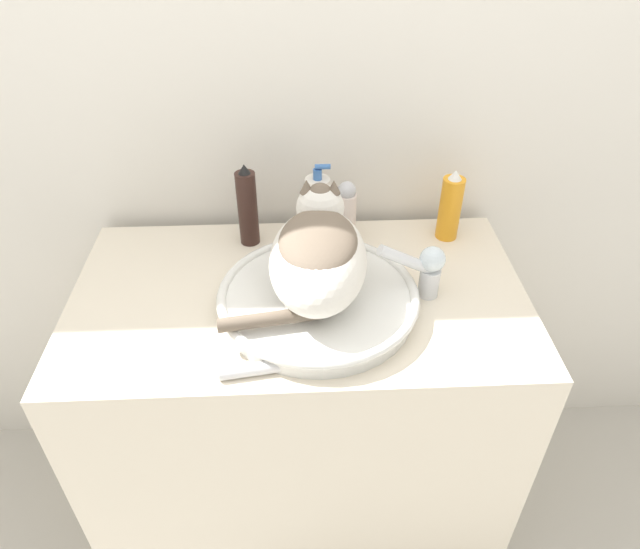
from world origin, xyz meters
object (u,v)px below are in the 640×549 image
cat (319,252)px  soap_pump_bottle (319,209)px  cream_tube (263,368)px  deodorant_stick (348,212)px  hairspray_can_black (249,207)px  faucet (427,268)px  spray_bottle_trigger (452,207)px

cat → soap_pump_bottle: 0.25m
cat → soap_pump_bottle: size_ratio=1.61×
soap_pump_bottle → cream_tube: (-0.12, -0.44, -0.07)m
cat → deodorant_stick: bearing=-13.0°
hairspray_can_black → deodorant_stick: 0.23m
deodorant_stick → hairspray_can_black: bearing=180.0°
faucet → deodorant_stick: (-0.15, 0.22, 0.00)m
faucet → soap_pump_bottle: bearing=-54.6°
cream_tube → hairspray_can_black: bearing=95.5°
soap_pump_bottle → deodorant_stick: bearing=0.0°
cat → spray_bottle_trigger: cat is taller
cat → faucet: cat is taller
hairspray_can_black → cream_tube: bearing=-84.5°
soap_pump_bottle → deodorant_stick: soap_pump_bottle is taller
hairspray_can_black → cat: bearing=-58.1°
faucet → cream_tube: 0.41m
cat → hairspray_can_black: 0.30m
cream_tube → faucet: bearing=31.8°
hairspray_can_black → deodorant_stick: (0.23, 0.00, -0.02)m
cat → hairspray_can_black: bearing=36.6°
cat → faucet: size_ratio=2.20×
spray_bottle_trigger → cream_tube: (-0.44, -0.44, -0.07)m
cat → soap_pump_bottle: bearing=2.2°
faucet → hairspray_can_black: (-0.38, 0.22, 0.02)m
faucet → deodorant_stick: bearing=-65.1°
deodorant_stick → cream_tube: deodorant_stick is taller
soap_pump_bottle → cream_tube: bearing=-105.8°
soap_pump_bottle → hairspray_can_black: (-0.17, 0.00, 0.01)m
hairspray_can_black → cream_tube: hairspray_can_black is taller
spray_bottle_trigger → deodorant_stick: bearing=-180.0°
faucet → cream_tube: (-0.34, -0.21, -0.06)m
cat → faucet: (0.23, 0.02, -0.06)m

